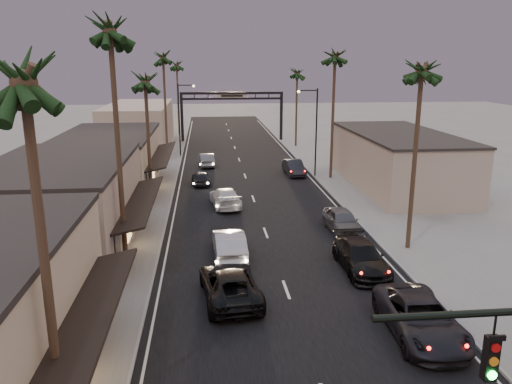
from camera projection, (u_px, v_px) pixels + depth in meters
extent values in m
plane|color=slate|center=(250.00, 190.00, 46.25)|extent=(200.00, 200.00, 0.00)
cube|color=black|center=(246.00, 178.00, 51.06)|extent=(14.00, 120.00, 0.02)
cube|color=slate|center=(158.00, 166.00, 56.86)|extent=(5.00, 92.00, 0.12)
cube|color=slate|center=(321.00, 163.00, 58.72)|extent=(5.00, 92.00, 0.12)
cube|color=#A49483|center=(61.00, 209.00, 30.81)|extent=(8.00, 14.00, 5.50)
cube|color=#BFB192|center=(109.00, 162.00, 46.28)|extent=(8.00, 16.00, 5.00)
cube|color=#A49483|center=(139.00, 126.00, 68.29)|extent=(8.00, 20.00, 6.00)
cube|color=#A49483|center=(398.00, 161.00, 46.99)|extent=(8.00, 18.00, 5.00)
cube|color=black|center=(491.00, 358.00, 10.37)|extent=(0.28, 0.22, 1.00)
cube|color=black|center=(182.00, 118.00, 73.53)|extent=(0.40, 0.40, 7.00)
cube|color=black|center=(281.00, 117.00, 74.97)|extent=(0.40, 0.40, 7.00)
cube|color=black|center=(232.00, 93.00, 73.34)|extent=(15.20, 0.35, 0.35)
cube|color=black|center=(232.00, 99.00, 73.54)|extent=(15.20, 0.30, 0.30)
cube|color=beige|center=(232.00, 96.00, 73.42)|extent=(4.20, 0.12, 1.00)
cylinder|color=black|center=(316.00, 133.00, 50.63)|extent=(0.16, 0.16, 9.00)
cylinder|color=black|center=(308.00, 90.00, 49.45)|extent=(2.00, 0.12, 0.12)
sphere|color=#FFD899|center=(299.00, 91.00, 49.39)|extent=(0.30, 0.30, 0.30)
cylinder|color=black|center=(179.00, 121.00, 61.74)|extent=(0.16, 0.16, 9.00)
cylinder|color=black|center=(186.00, 85.00, 60.75)|extent=(2.00, 0.12, 0.12)
sphere|color=#FFD899|center=(194.00, 86.00, 60.87)|extent=(0.30, 0.30, 0.30)
cylinder|color=#38281C|center=(47.00, 280.00, 14.18)|extent=(0.28, 0.28, 11.00)
sphere|color=black|center=(21.00, 59.00, 12.64)|extent=(3.20, 3.20, 3.20)
cylinder|color=#38281C|center=(119.00, 160.00, 26.44)|extent=(0.28, 0.28, 13.00)
sphere|color=black|center=(109.00, 19.00, 24.65)|extent=(3.20, 3.20, 3.20)
cylinder|color=#38281C|center=(149.00, 145.00, 40.30)|extent=(0.28, 0.28, 10.00)
sphere|color=black|center=(145.00, 74.00, 38.89)|extent=(3.20, 3.20, 3.20)
cylinder|color=#38281C|center=(165.00, 111.00, 58.34)|extent=(0.28, 0.28, 12.00)
sphere|color=black|center=(163.00, 52.00, 56.67)|extent=(3.20, 3.20, 3.20)
cylinder|color=#38281C|center=(414.00, 164.00, 30.30)|extent=(0.28, 0.28, 11.00)
sphere|color=black|center=(423.00, 61.00, 28.76)|extent=(3.20, 3.20, 3.20)
cylinder|color=#38281C|center=(333.00, 120.00, 49.43)|extent=(0.28, 0.28, 12.00)
sphere|color=black|center=(335.00, 50.00, 47.76)|extent=(3.20, 3.20, 3.20)
cylinder|color=#38281C|center=(296.00, 111.00, 68.93)|extent=(0.28, 0.28, 10.00)
sphere|color=black|center=(297.00, 69.00, 67.52)|extent=(3.20, 3.20, 3.20)
cylinder|color=#38281C|center=(178.00, 101.00, 80.63)|extent=(0.28, 0.28, 11.00)
sphere|color=black|center=(177.00, 62.00, 79.09)|extent=(3.20, 3.20, 3.20)
imported|color=black|center=(230.00, 284.00, 24.84)|extent=(3.24, 6.00, 1.60)
imported|color=#9C9CA1|center=(229.00, 244.00, 30.15)|extent=(2.00, 5.20, 1.69)
imported|color=silver|center=(225.00, 197.00, 40.92)|extent=(2.74, 5.50, 1.53)
imported|color=black|center=(201.00, 178.00, 48.23)|extent=(2.00, 4.08, 1.34)
imported|color=#56575C|center=(207.00, 160.00, 56.76)|extent=(1.87, 4.57, 1.47)
imported|color=black|center=(421.00, 318.00, 21.52)|extent=(2.94, 6.06, 1.66)
imported|color=black|center=(361.00, 257.00, 28.29)|extent=(2.35, 5.61, 1.62)
imported|color=#47484C|center=(342.00, 221.00, 34.75)|extent=(2.08, 4.82, 1.62)
imported|color=black|center=(294.00, 168.00, 52.43)|extent=(1.93, 4.82, 1.56)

